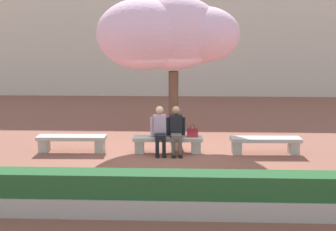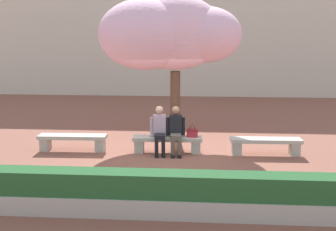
{
  "view_description": "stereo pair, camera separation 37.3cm",
  "coord_description": "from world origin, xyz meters",
  "px_view_note": "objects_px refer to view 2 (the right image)",
  "views": [
    {
      "loc": [
        0.39,
        -10.39,
        3.17
      ],
      "look_at": [
        0.0,
        0.2,
        1.0
      ],
      "focal_mm": 42.0,
      "sensor_mm": 36.0,
      "label": 1
    },
    {
      "loc": [
        0.76,
        -10.37,
        3.17
      ],
      "look_at": [
        0.0,
        0.2,
        1.0
      ],
      "focal_mm": 42.0,
      "sensor_mm": 36.0,
      "label": 2
    }
  ],
  "objects_px": {
    "stone_bench_near_west": "(167,142)",
    "cherry_tree_main": "(170,34)",
    "person_seated_left": "(159,128)",
    "stone_bench_west_end": "(73,140)",
    "stone_bench_center": "(266,144)",
    "person_seated_right": "(176,128)",
    "handbag": "(192,132)"
  },
  "relations": [
    {
      "from": "stone_bench_near_west",
      "to": "person_seated_left",
      "type": "distance_m",
      "value": 0.45
    },
    {
      "from": "stone_bench_near_west",
      "to": "cherry_tree_main",
      "type": "distance_m",
      "value": 3.34
    },
    {
      "from": "stone_bench_near_west",
      "to": "cherry_tree_main",
      "type": "relative_size",
      "value": 0.44
    },
    {
      "from": "stone_bench_west_end",
      "to": "person_seated_left",
      "type": "xyz_separation_m",
      "value": [
        2.44,
        -0.05,
        0.39
      ]
    },
    {
      "from": "person_seated_right",
      "to": "handbag",
      "type": "xyz_separation_m",
      "value": [
        0.44,
        0.06,
        -0.12
      ]
    },
    {
      "from": "person_seated_right",
      "to": "handbag",
      "type": "height_order",
      "value": "person_seated_right"
    },
    {
      "from": "stone_bench_near_west",
      "to": "stone_bench_center",
      "type": "relative_size",
      "value": 1.0
    },
    {
      "from": "stone_bench_west_end",
      "to": "stone_bench_center",
      "type": "bearing_deg",
      "value": 0.0
    },
    {
      "from": "person_seated_left",
      "to": "stone_bench_west_end",
      "type": "bearing_deg",
      "value": 178.76
    },
    {
      "from": "stone_bench_west_end",
      "to": "cherry_tree_main",
      "type": "relative_size",
      "value": 0.44
    },
    {
      "from": "stone_bench_west_end",
      "to": "person_seated_left",
      "type": "relative_size",
      "value": 1.47
    },
    {
      "from": "stone_bench_center",
      "to": "cherry_tree_main",
      "type": "distance_m",
      "value": 4.3
    },
    {
      "from": "person_seated_left",
      "to": "cherry_tree_main",
      "type": "xyz_separation_m",
      "value": [
        0.16,
        1.73,
        2.5
      ]
    },
    {
      "from": "person_seated_left",
      "to": "cherry_tree_main",
      "type": "height_order",
      "value": "cherry_tree_main"
    },
    {
      "from": "stone_bench_center",
      "to": "person_seated_left",
      "type": "distance_m",
      "value": 2.9
    },
    {
      "from": "stone_bench_center",
      "to": "cherry_tree_main",
      "type": "height_order",
      "value": "cherry_tree_main"
    },
    {
      "from": "stone_bench_west_end",
      "to": "cherry_tree_main",
      "type": "xyz_separation_m",
      "value": [
        2.61,
        1.67,
        2.89
      ]
    },
    {
      "from": "stone_bench_west_end",
      "to": "cherry_tree_main",
      "type": "height_order",
      "value": "cherry_tree_main"
    },
    {
      "from": "person_seated_left",
      "to": "cherry_tree_main",
      "type": "relative_size",
      "value": 0.3
    },
    {
      "from": "person_seated_right",
      "to": "cherry_tree_main",
      "type": "distance_m",
      "value": 3.05
    },
    {
      "from": "stone_bench_near_west",
      "to": "stone_bench_center",
      "type": "xyz_separation_m",
      "value": [
        2.66,
        0.0,
        0.0
      ]
    },
    {
      "from": "stone_bench_west_end",
      "to": "handbag",
      "type": "xyz_separation_m",
      "value": [
        3.33,
        0.01,
        0.27
      ]
    },
    {
      "from": "stone_bench_west_end",
      "to": "stone_bench_center",
      "type": "height_order",
      "value": "same"
    },
    {
      "from": "stone_bench_center",
      "to": "person_seated_left",
      "type": "xyz_separation_m",
      "value": [
        -2.87,
        -0.05,
        0.39
      ]
    },
    {
      "from": "stone_bench_west_end",
      "to": "cherry_tree_main",
      "type": "distance_m",
      "value": 4.24
    },
    {
      "from": "handbag",
      "to": "cherry_tree_main",
      "type": "relative_size",
      "value": 0.08
    },
    {
      "from": "stone_bench_west_end",
      "to": "person_seated_right",
      "type": "height_order",
      "value": "person_seated_right"
    },
    {
      "from": "stone_bench_near_west",
      "to": "person_seated_right",
      "type": "height_order",
      "value": "person_seated_right"
    },
    {
      "from": "person_seated_left",
      "to": "handbag",
      "type": "xyz_separation_m",
      "value": [
        0.89,
        0.06,
        -0.12
      ]
    },
    {
      "from": "person_seated_right",
      "to": "cherry_tree_main",
      "type": "relative_size",
      "value": 0.3
    },
    {
      "from": "person_seated_left",
      "to": "person_seated_right",
      "type": "bearing_deg",
      "value": -0.04
    },
    {
      "from": "stone_bench_near_west",
      "to": "stone_bench_west_end",
      "type": "bearing_deg",
      "value": 180.0
    }
  ]
}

